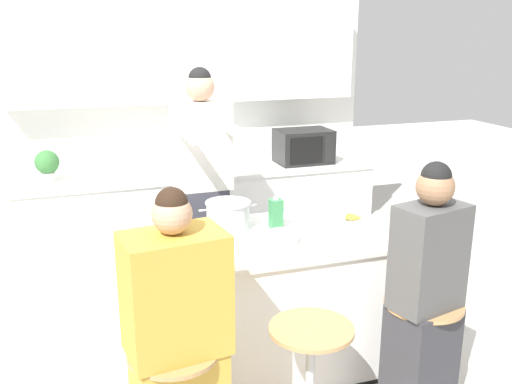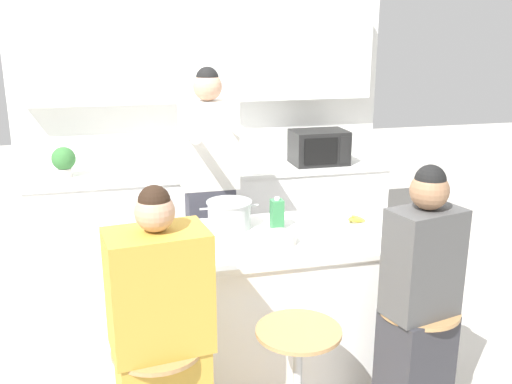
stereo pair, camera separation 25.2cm
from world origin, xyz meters
The scene contains 16 objects.
ground_plane centered at (0.00, 0.00, 0.00)m, with size 16.00×16.00×0.00m, color beige.
wall_back centered at (0.00, 1.88, 1.54)m, with size 3.18×0.22×2.70m.
back_counter centered at (0.00, 1.56, 0.46)m, with size 2.96×0.65×0.92m.
kitchen_island centered at (0.00, 0.00, 0.45)m, with size 1.64×0.84×0.88m.
bar_stool_center centered at (0.00, -0.73, 0.40)m, with size 0.41×0.41×0.69m.
bar_stool_rightmost centered at (0.66, -0.69, 0.40)m, with size 0.41×0.41×0.69m.
person_cooking centered at (-0.16, 0.75, 0.91)m, with size 0.39×0.55×1.81m.
person_wrapped_blanket centered at (-0.64, -0.73, 0.68)m, with size 0.46×0.34×1.43m.
person_seated_near centered at (0.63, -0.73, 0.67)m, with size 0.39×0.33×1.44m.
cooking_pot centered at (-0.13, 0.21, 0.96)m, with size 0.36×0.28×0.17m.
fruit_bowl centered at (0.09, -0.12, 0.91)m, with size 0.18×0.18×0.06m.
coffee_cup_near centered at (-0.51, -0.04, 0.92)m, with size 0.11×0.08×0.08m.
banana_bunch centered at (0.65, 0.11, 0.90)m, with size 0.14×0.10×0.04m.
juice_carton centered at (0.14, 0.12, 0.97)m, with size 0.07×0.07×0.20m.
microwave centered at (0.92, 1.52, 1.07)m, with size 0.47×0.33×0.29m.
potted_plant centered at (-1.17, 1.56, 1.06)m, with size 0.18×0.18×0.24m.
Camera 1 is at (-1.02, -2.94, 2.05)m, focal length 40.00 mm.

